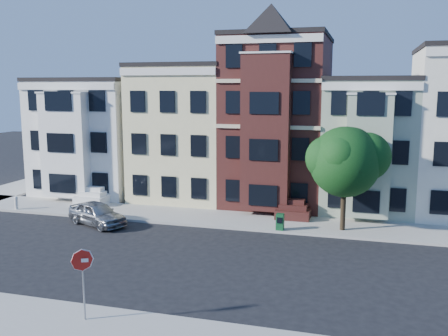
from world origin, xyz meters
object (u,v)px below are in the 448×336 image
(parked_car, at_px, (97,214))
(stop_sign, at_px, (83,280))
(newspaper_box, at_px, (280,222))
(street_tree, at_px, (345,167))
(fire_hydrant, at_px, (16,204))

(parked_car, relative_size, stop_sign, 1.44)
(newspaper_box, height_order, stop_sign, stop_sign)
(street_tree, relative_size, fire_hydrant, 10.52)
(street_tree, distance_m, parked_car, 15.51)
(newspaper_box, distance_m, stop_sign, 14.42)
(street_tree, relative_size, parked_car, 1.75)
(fire_hydrant, height_order, stop_sign, stop_sign)
(fire_hydrant, xyz_separation_m, stop_sign, (13.59, -13.52, 1.16))
(stop_sign, bearing_deg, street_tree, 36.57)
(street_tree, height_order, parked_car, street_tree)
(newspaper_box, xyz_separation_m, stop_sign, (-5.00, -13.48, 1.03))
(parked_car, bearing_deg, newspaper_box, -57.40)
(newspaper_box, bearing_deg, fire_hydrant, -176.88)
(newspaper_box, relative_size, fire_hydrant, 1.36)
(street_tree, distance_m, newspaper_box, 5.02)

